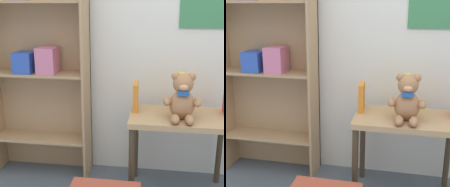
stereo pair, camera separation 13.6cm
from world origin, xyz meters
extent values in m
cube|color=silver|center=(0.00, 1.26, 1.25)|extent=(4.80, 0.06, 2.50)
cube|color=#3D8451|center=(0.24, 1.23, 1.27)|extent=(0.35, 0.01, 0.30)
cube|color=tan|center=(-0.57, 1.09, 0.79)|extent=(0.02, 0.24, 1.57)
cube|color=tan|center=(-0.93, 1.20, 0.79)|extent=(0.74, 0.02, 1.57)
cube|color=tan|center=(-0.93, 1.09, 0.28)|extent=(0.70, 0.22, 0.02)
cube|color=tan|center=(-0.93, 1.09, 0.79)|extent=(0.70, 0.22, 0.02)
cube|color=tan|center=(-0.93, 1.09, 1.29)|extent=(0.70, 0.22, 0.02)
cube|color=#2D51B7|center=(-1.02, 1.08, 0.87)|extent=(0.13, 0.17, 0.15)
cube|color=#D17093|center=(-0.84, 1.08, 0.89)|extent=(0.13, 0.17, 0.19)
cube|color=tan|center=(0.10, 0.94, 0.55)|extent=(0.66, 0.41, 0.04)
cylinder|color=#3E3121|center=(-0.21, 0.76, 0.27)|extent=(0.04, 0.04, 0.54)
cylinder|color=#3E3121|center=(-0.21, 1.11, 0.27)|extent=(0.04, 0.04, 0.54)
cylinder|color=#3E3121|center=(0.40, 1.11, 0.27)|extent=(0.04, 0.04, 0.54)
ellipsoid|color=#A8754C|center=(0.09, 0.88, 0.66)|extent=(0.16, 0.12, 0.19)
sphere|color=#A8754C|center=(0.09, 0.88, 0.80)|extent=(0.13, 0.13, 0.13)
sphere|color=#A8754C|center=(0.05, 0.88, 0.85)|extent=(0.05, 0.05, 0.05)
sphere|color=#A8754C|center=(0.14, 0.88, 0.85)|extent=(0.05, 0.05, 0.05)
ellipsoid|color=tan|center=(0.09, 0.82, 0.79)|extent=(0.05, 0.04, 0.04)
ellipsoid|color=#A8754C|center=(0.00, 0.86, 0.69)|extent=(0.05, 0.10, 0.05)
ellipsoid|color=#A8754C|center=(0.18, 0.86, 0.69)|extent=(0.05, 0.10, 0.05)
ellipsoid|color=#A8754C|center=(0.05, 0.79, 0.60)|extent=(0.06, 0.11, 0.06)
ellipsoid|color=#A8754C|center=(0.14, 0.79, 0.60)|extent=(0.06, 0.11, 0.06)
cube|color=#2356B2|center=(0.09, 0.83, 0.75)|extent=(0.07, 0.02, 0.03)
cube|color=orange|center=(-0.21, 1.00, 0.67)|extent=(0.04, 0.15, 0.19)
cube|color=gold|center=(0.10, 1.00, 0.70)|extent=(0.04, 0.14, 0.26)
camera|label=1|loc=(-0.07, -1.03, 1.27)|focal=50.00mm
camera|label=2|loc=(0.07, -1.00, 1.27)|focal=50.00mm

